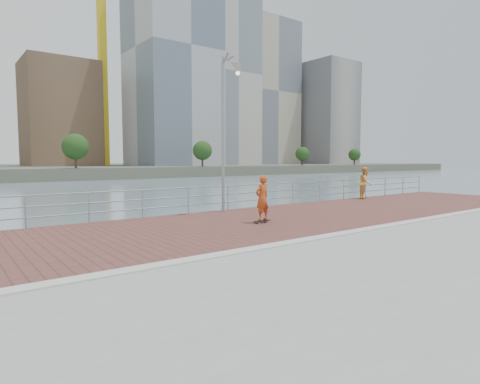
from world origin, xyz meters
TOP-DOWN VIEW (x-y plane):
  - water at (0.00, 0.00)m, footprint 400.00×400.00m
  - brick_lane at (0.00, 3.60)m, footprint 40.00×6.80m
  - curb at (0.00, 0.00)m, footprint 40.00×0.40m
  - guardrail at (0.00, 7.00)m, footprint 39.06×0.06m
  - street_lamp at (2.48, 6.03)m, footprint 0.47×1.37m
  - skateboard at (1.86, 3.14)m, footprint 0.74×0.27m
  - skateboarder at (1.86, 3.14)m, footprint 0.63×0.46m
  - bystander at (12.37, 6.33)m, footprint 1.10×1.00m
  - tower_crane at (27.36, 104.00)m, footprint 47.00×2.00m
  - skyline at (29.93, 104.19)m, footprint 233.00×41.00m
  - shoreline_trees at (16.18, 77.00)m, footprint 169.07×5.21m

SIDE VIEW (x-z plane):
  - water at x=0.00m, z-range -2.00..-2.00m
  - brick_lane at x=0.00m, z-range 0.00..0.02m
  - curb at x=0.00m, z-range 0.00..0.06m
  - skateboard at x=1.86m, z-range 0.04..0.13m
  - guardrail at x=0.00m, z-range 0.13..1.25m
  - skateboarder at x=1.86m, z-range 0.10..1.73m
  - bystander at x=12.37m, z-range 0.02..1.86m
  - shoreline_trees at x=16.18m, z-range 0.91..7.86m
  - street_lamp at x=2.48m, z-range 1.36..7.80m
  - skyline at x=29.93m, z-range -6.78..57.82m
  - tower_crane at x=27.36m, z-range 8.15..58.85m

